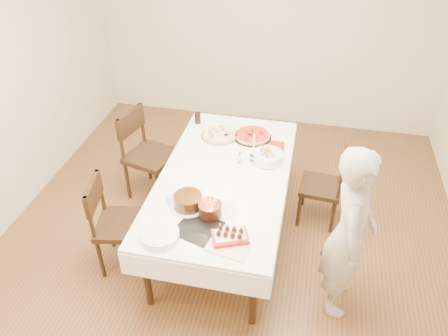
% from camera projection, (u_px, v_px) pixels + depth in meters
% --- Properties ---
extents(floor, '(5.00, 5.00, 0.00)m').
position_uv_depth(floor, '(229.00, 241.00, 4.32)').
color(floor, '#56361D').
rests_on(floor, ground).
extents(wall_back, '(4.50, 0.04, 2.70)m').
position_uv_depth(wall_back, '(270.00, 25.00, 5.50)').
color(wall_back, beige).
rests_on(wall_back, floor).
extents(dining_table, '(1.17, 2.16, 0.75)m').
position_uv_depth(dining_table, '(224.00, 206.00, 4.18)').
color(dining_table, white).
rests_on(dining_table, floor).
extents(chair_right_savory, '(0.46, 0.46, 0.84)m').
position_uv_depth(chair_right_savory, '(321.00, 186.00, 4.35)').
color(chair_right_savory, black).
rests_on(chair_right_savory, floor).
extents(chair_left_savory, '(0.62, 0.62, 0.99)m').
position_uv_depth(chair_left_savory, '(151.00, 156.00, 4.65)').
color(chair_left_savory, black).
rests_on(chair_left_savory, floor).
extents(chair_left_dessert, '(0.56, 0.56, 0.93)m').
position_uv_depth(chair_left_dessert, '(122.00, 224.00, 3.85)').
color(chair_left_dessert, black).
rests_on(chair_left_dessert, floor).
extents(person, '(0.39, 0.58, 1.55)m').
position_uv_depth(person, '(349.00, 234.00, 3.32)').
color(person, beige).
rests_on(person, floor).
extents(pizza_white, '(0.47, 0.47, 0.04)m').
position_uv_depth(pizza_white, '(220.00, 135.00, 4.48)').
color(pizza_white, beige).
rests_on(pizza_white, dining_table).
extents(pizza_pepperoni, '(0.52, 0.52, 0.04)m').
position_uv_depth(pizza_pepperoni, '(252.00, 135.00, 4.47)').
color(pizza_pepperoni, red).
rests_on(pizza_pepperoni, dining_table).
extents(red_placemat, '(0.24, 0.24, 0.01)m').
position_uv_depth(red_placemat, '(272.00, 147.00, 4.33)').
color(red_placemat, '#B21E1E').
rests_on(red_placemat, dining_table).
extents(pasta_bowl, '(0.31, 0.31, 0.09)m').
position_uv_depth(pasta_bowl, '(268.00, 157.00, 4.10)').
color(pasta_bowl, white).
rests_on(pasta_bowl, dining_table).
extents(taper_candle, '(0.07, 0.07, 0.30)m').
position_uv_depth(taper_candle, '(254.00, 147.00, 4.06)').
color(taper_candle, white).
rests_on(taper_candle, dining_table).
extents(shaker_pair, '(0.08, 0.08, 0.08)m').
position_uv_depth(shaker_pair, '(239.00, 159.00, 4.09)').
color(shaker_pair, white).
rests_on(shaker_pair, dining_table).
extents(cola_glass, '(0.08, 0.08, 0.12)m').
position_uv_depth(cola_glass, '(198.00, 118.00, 4.68)').
color(cola_glass, black).
rests_on(cola_glass, dining_table).
extents(layer_cake, '(0.39, 0.39, 0.12)m').
position_uv_depth(layer_cake, '(188.00, 201.00, 3.57)').
color(layer_cake, '#381F0E').
rests_on(layer_cake, dining_table).
extents(cake_board, '(0.40, 0.40, 0.01)m').
position_uv_depth(cake_board, '(198.00, 228.00, 3.40)').
color(cake_board, black).
rests_on(cake_board, dining_table).
extents(birthday_cake, '(0.21, 0.21, 0.17)m').
position_uv_depth(birthday_cake, '(210.00, 206.00, 3.47)').
color(birthday_cake, black).
rests_on(birthday_cake, dining_table).
extents(strawberry_box, '(0.32, 0.27, 0.07)m').
position_uv_depth(strawberry_box, '(230.00, 236.00, 3.29)').
color(strawberry_box, red).
rests_on(strawberry_box, dining_table).
extents(box_lid, '(0.34, 0.26, 0.03)m').
position_uv_depth(box_lid, '(228.00, 247.00, 3.24)').
color(box_lid, beige).
rests_on(box_lid, dining_table).
extents(plate_stack, '(0.30, 0.30, 0.06)m').
position_uv_depth(plate_stack, '(160.00, 235.00, 3.30)').
color(plate_stack, white).
rests_on(plate_stack, dining_table).
extents(china_plate, '(0.29, 0.29, 0.01)m').
position_uv_depth(china_plate, '(181.00, 200.00, 3.67)').
color(china_plate, white).
rests_on(china_plate, dining_table).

